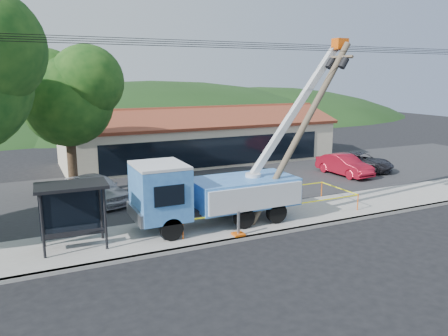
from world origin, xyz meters
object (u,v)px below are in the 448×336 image
object	(u,v)px
car_red	(344,176)
bus_shelter	(72,200)
leaning_pole	(305,124)
car_silver	(98,204)
utility_truck	(212,190)
car_dark	(359,172)

from	to	relation	value
car_red	bus_shelter	bearing A→B (deg)	-166.70
leaning_pole	car_silver	distance (m)	12.42
utility_truck	car_dark	bearing A→B (deg)	23.46
utility_truck	car_red	bearing A→B (deg)	24.21
car_silver	utility_truck	bearing A→B (deg)	-77.78
bus_shelter	car_red	xyz separation A→B (m)	(19.35, 5.91, -2.15)
car_silver	car_dark	size ratio (longest dim) A/B	0.99
car_red	utility_truck	bearing A→B (deg)	-159.47
utility_truck	leaning_pole	size ratio (longest dim) A/B	1.28
car_silver	car_dark	world-z (taller)	car_silver
bus_shelter	car_dark	bearing A→B (deg)	19.58
leaning_pole	car_silver	size ratio (longest dim) A/B	1.80
utility_truck	car_silver	size ratio (longest dim) A/B	2.30
utility_truck	car_dark	size ratio (longest dim) A/B	2.28
leaning_pole	car_red	distance (m)	11.77
utility_truck	car_red	xyz separation A→B (m)	(13.01, 5.85, -1.85)
bus_shelter	car_silver	size ratio (longest dim) A/B	0.60
leaning_pole	car_dark	bearing A→B (deg)	35.01
utility_truck	bus_shelter	distance (m)	6.34
car_silver	car_red	distance (m)	17.39
bus_shelter	car_dark	world-z (taller)	bus_shelter
leaning_pole	car_silver	xyz separation A→B (m)	(-8.99, 7.06, -4.87)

